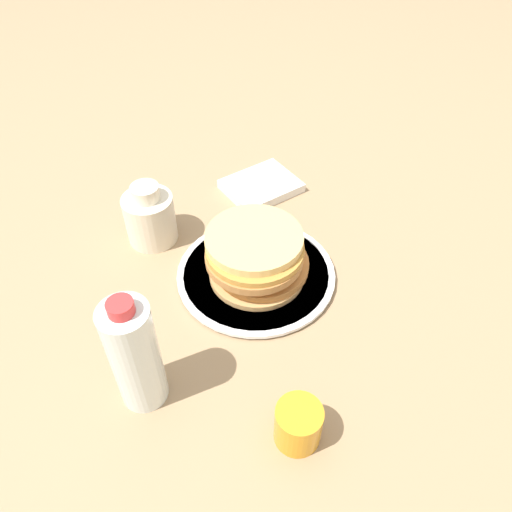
{
  "coord_description": "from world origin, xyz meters",
  "views": [
    {
      "loc": [
        -0.57,
        -0.3,
        0.68
      ],
      "look_at": [
        -0.01,
        -0.01,
        0.05
      ],
      "focal_mm": 35.0,
      "sensor_mm": 36.0,
      "label": 1
    }
  ],
  "objects_px": {
    "pancake_stack": "(256,256)",
    "water_bottle_near": "(135,355)",
    "cream_jug": "(150,217)",
    "juice_glass": "(298,425)",
    "plate": "(256,274)"
  },
  "relations": [
    {
      "from": "pancake_stack",
      "to": "water_bottle_near",
      "type": "xyz_separation_m",
      "value": [
        -0.29,
        0.04,
        0.05
      ]
    },
    {
      "from": "pancake_stack",
      "to": "cream_jug",
      "type": "distance_m",
      "value": 0.23
    },
    {
      "from": "plate",
      "to": "water_bottle_near",
      "type": "height_order",
      "value": "water_bottle_near"
    },
    {
      "from": "plate",
      "to": "juice_glass",
      "type": "bearing_deg",
      "value": -142.24
    },
    {
      "from": "pancake_stack",
      "to": "cream_jug",
      "type": "relative_size",
      "value": 1.48
    },
    {
      "from": "pancake_stack",
      "to": "cream_jug",
      "type": "xyz_separation_m",
      "value": [
        0.0,
        0.23,
        0.0
      ]
    },
    {
      "from": "pancake_stack",
      "to": "juice_glass",
      "type": "relative_size",
      "value": 2.73
    },
    {
      "from": "juice_glass",
      "to": "cream_jug",
      "type": "xyz_separation_m",
      "value": [
        0.25,
        0.43,
        0.02
      ]
    },
    {
      "from": "cream_jug",
      "to": "juice_glass",
      "type": "bearing_deg",
      "value": -120.51
    },
    {
      "from": "water_bottle_near",
      "to": "pancake_stack",
      "type": "bearing_deg",
      "value": -7.88
    },
    {
      "from": "plate",
      "to": "pancake_stack",
      "type": "relative_size",
      "value": 1.56
    },
    {
      "from": "cream_jug",
      "to": "plate",
      "type": "bearing_deg",
      "value": -90.43
    },
    {
      "from": "pancake_stack",
      "to": "plate",
      "type": "bearing_deg",
      "value": 43.24
    },
    {
      "from": "plate",
      "to": "cream_jug",
      "type": "height_order",
      "value": "cream_jug"
    },
    {
      "from": "plate",
      "to": "juice_glass",
      "type": "distance_m",
      "value": 0.32
    }
  ]
}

